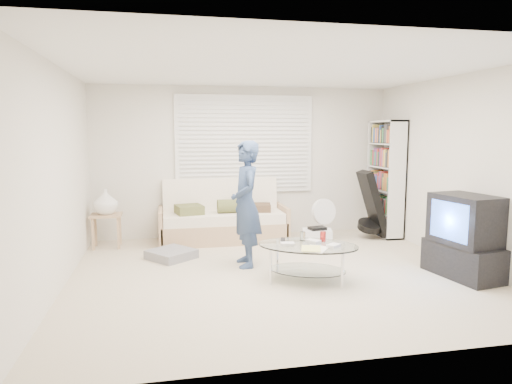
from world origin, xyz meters
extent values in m
plane|color=#BFB094|center=(0.00, 0.00, 0.00)|extent=(5.00, 5.00, 0.00)
cube|color=silver|center=(0.00, 2.25, 1.25)|extent=(5.00, 0.02, 2.50)
cube|color=silver|center=(0.00, -2.25, 1.25)|extent=(5.00, 0.02, 2.50)
cube|color=silver|center=(-2.50, 0.00, 1.25)|extent=(0.02, 4.50, 2.50)
cube|color=silver|center=(2.50, 0.00, 1.25)|extent=(0.02, 4.50, 2.50)
cube|color=white|center=(0.00, 0.00, 2.50)|extent=(5.00, 4.50, 0.02)
cube|color=white|center=(0.00, 2.22, 1.55)|extent=(2.32, 0.06, 1.62)
cube|color=black|center=(0.00, 2.21, 1.55)|extent=(2.20, 0.01, 1.50)
cube|color=silver|center=(0.00, 2.18, 1.55)|extent=(2.16, 0.04, 1.50)
cube|color=silver|center=(0.00, 2.20, 1.55)|extent=(2.32, 0.08, 1.62)
cube|color=tan|center=(-0.43, 1.83, 0.16)|extent=(1.97, 0.79, 0.32)
cube|color=beige|center=(-0.43, 1.81, 0.39)|extent=(1.90, 0.73, 0.16)
cube|color=beige|center=(-0.43, 2.15, 0.69)|extent=(1.90, 0.22, 0.61)
cube|color=tan|center=(-1.41, 1.83, 0.28)|extent=(0.06, 0.79, 0.55)
cube|color=tan|center=(0.56, 1.83, 0.28)|extent=(0.06, 0.79, 0.55)
cube|color=brown|center=(-0.97, 1.78, 0.54)|extent=(0.47, 0.47, 0.14)
cylinder|color=brown|center=(-0.28, 1.75, 0.58)|extent=(0.49, 0.22, 0.22)
cube|color=#493724|center=(0.17, 1.81, 0.53)|extent=(0.41, 0.41, 0.12)
cube|color=slate|center=(-1.27, 0.95, 0.06)|extent=(0.76, 0.76, 0.12)
cube|color=tan|center=(-2.22, 1.77, 0.50)|extent=(0.46, 0.36, 0.04)
cube|color=tan|center=(-2.40, 1.63, 0.25)|extent=(0.04, 0.04, 0.49)
cube|color=tan|center=(-2.04, 1.63, 0.25)|extent=(0.04, 0.04, 0.49)
cube|color=tan|center=(-2.40, 1.91, 0.25)|extent=(0.04, 0.04, 0.49)
cube|color=tan|center=(-2.04, 1.91, 0.25)|extent=(0.04, 0.04, 0.49)
imported|color=white|center=(-2.22, 1.77, 0.71)|extent=(0.37, 0.37, 0.38)
cube|color=white|center=(2.33, 1.72, 0.97)|extent=(0.31, 0.82, 1.94)
cube|color=black|center=(2.02, 1.53, 0.58)|extent=(0.46, 0.40, 1.10)
cylinder|color=black|center=(1.98, 1.53, 0.21)|extent=(0.40, 0.42, 0.23)
cylinder|color=white|center=(1.16, 1.51, 0.02)|extent=(0.28, 0.28, 0.03)
cylinder|color=white|center=(1.16, 1.51, 0.20)|extent=(0.04, 0.04, 0.36)
cylinder|color=white|center=(1.16, 1.51, 0.49)|extent=(0.43, 0.22, 0.42)
cylinder|color=white|center=(1.16, 1.51, 0.49)|extent=(0.12, 0.09, 0.11)
cube|color=white|center=(0.94, 1.18, 0.13)|extent=(0.51, 0.42, 0.27)
cube|color=black|center=(0.94, 1.18, 0.29)|extent=(0.27, 0.22, 0.04)
cube|color=black|center=(2.20, -0.57, 0.21)|extent=(0.63, 0.99, 0.41)
cube|color=black|center=(2.20, -0.57, 0.71)|extent=(0.63, 0.84, 0.60)
cube|color=#4B7DF6|center=(1.96, -0.61, 0.71)|extent=(0.11, 0.59, 0.45)
ellipsoid|color=silver|center=(0.30, -0.34, 0.43)|extent=(1.37, 1.15, 0.02)
ellipsoid|color=silver|center=(0.30, -0.34, 0.13)|extent=(1.05, 0.88, 0.01)
cylinder|color=silver|center=(-0.17, -0.40, 0.20)|extent=(0.03, 0.03, 0.41)
cylinder|color=silver|center=(0.58, -0.72, 0.20)|extent=(0.03, 0.03, 0.41)
cylinder|color=silver|center=(0.02, 0.04, 0.20)|extent=(0.03, 0.03, 0.41)
cylinder|color=silver|center=(0.76, -0.29, 0.20)|extent=(0.03, 0.03, 0.41)
cube|color=white|center=(0.05, -0.33, 0.45)|extent=(0.17, 0.13, 0.04)
cube|color=white|center=(0.39, -0.26, 0.45)|extent=(0.18, 0.19, 0.04)
cube|color=white|center=(0.55, -0.51, 0.45)|extent=(0.19, 0.18, 0.04)
cylinder|color=silver|center=(0.30, -0.13, 0.49)|extent=(0.07, 0.07, 0.11)
cylinder|color=red|center=(0.53, -0.21, 0.50)|extent=(0.07, 0.07, 0.12)
cube|color=black|center=(0.06, -0.10, 0.45)|extent=(0.10, 0.19, 0.02)
cube|color=white|center=(0.32, -0.56, 0.44)|extent=(0.38, 0.40, 0.01)
cube|color=#E3E073|center=(0.26, -0.56, 0.45)|extent=(0.29, 0.34, 0.01)
imported|color=navy|center=(-0.31, 0.42, 0.82)|extent=(0.41, 0.61, 1.64)
camera|label=1|loc=(-1.35, -5.35, 1.75)|focal=32.00mm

